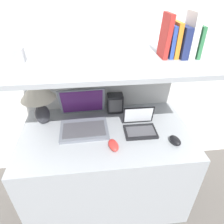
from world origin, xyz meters
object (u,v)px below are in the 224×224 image
(book_green, at_px, (196,41))
(laptop_small, at_px, (140,126))
(table_lamp, at_px, (38,94))
(book_navy, at_px, (182,41))
(book_orange, at_px, (175,40))
(book_red, at_px, (165,36))
(router_box, at_px, (115,103))
(laptop_large, at_px, (83,120))
(book_white, at_px, (191,34))
(shelf_gadget, at_px, (19,55))
(second_mouse, at_px, (175,140))
(book_blue, at_px, (170,41))
(computer_mouse, at_px, (113,145))

(book_green, bearing_deg, laptop_small, -165.51)
(table_lamp, xyz_separation_m, book_navy, (0.94, -0.09, 0.36))
(book_navy, bearing_deg, book_orange, 180.00)
(book_red, bearing_deg, router_box, 145.76)
(table_lamp, distance_m, book_green, 1.09)
(laptop_large, xyz_separation_m, book_red, (0.53, -0.02, 0.58))
(book_white, xyz_separation_m, shelf_gadget, (-1.01, 0.00, -0.09))
(book_white, xyz_separation_m, book_navy, (-0.05, 0.00, -0.04))
(shelf_gadget, bearing_deg, book_red, 0.00)
(book_white, relative_size, book_orange, 1.28)
(table_lamp, xyz_separation_m, shelf_gadget, (-0.02, -0.09, 0.31))
(laptop_large, xyz_separation_m, book_orange, (0.59, -0.02, 0.55))
(laptop_large, bearing_deg, shelf_gadget, -177.29)
(book_navy, bearing_deg, second_mouse, -96.85)
(laptop_large, relative_size, shelf_gadget, 4.42)
(laptop_small, height_order, book_white, book_white)
(laptop_small, bearing_deg, book_orange, 23.52)
(shelf_gadget, bearing_deg, book_navy, 0.00)
(table_lamp, height_order, book_blue, book_blue)
(book_green, distance_m, book_orange, 0.13)
(second_mouse, bearing_deg, book_white, 72.00)
(router_box, height_order, shelf_gadget, shelf_gadget)
(laptop_small, xyz_separation_m, computer_mouse, (-0.21, -0.16, -0.01))
(table_lamp, xyz_separation_m, book_red, (0.83, -0.09, 0.39))
(book_green, height_order, book_navy, book_green)
(laptop_large, height_order, computer_mouse, laptop_large)
(laptop_large, distance_m, book_white, 0.90)
(laptop_large, bearing_deg, table_lamp, 165.66)
(computer_mouse, height_order, book_orange, book_orange)
(laptop_large, distance_m, book_red, 0.78)
(book_navy, height_order, book_red, book_red)
(book_navy, bearing_deg, book_red, 180.00)
(book_blue, bearing_deg, book_navy, 0.00)
(table_lamp, distance_m, book_navy, 1.01)
(computer_mouse, relative_size, second_mouse, 1.12)
(computer_mouse, bearing_deg, book_white, 25.97)
(table_lamp, bearing_deg, laptop_small, -14.07)
(book_orange, distance_m, shelf_gadget, 0.92)
(second_mouse, height_order, book_orange, book_orange)
(computer_mouse, height_order, book_white, book_white)
(laptop_small, bearing_deg, book_navy, 19.53)
(book_green, distance_m, shelf_gadget, 1.05)
(laptop_large, xyz_separation_m, book_navy, (0.63, -0.02, 0.54))
(laptop_small, distance_m, shelf_gadget, 0.89)
(book_green, bearing_deg, book_blue, 180.00)
(laptop_large, height_order, router_box, laptop_large)
(laptop_large, relative_size, computer_mouse, 2.85)
(shelf_gadget, bearing_deg, laptop_large, 2.71)
(laptop_small, bearing_deg, table_lamp, 165.93)
(second_mouse, bearing_deg, book_blue, 100.36)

